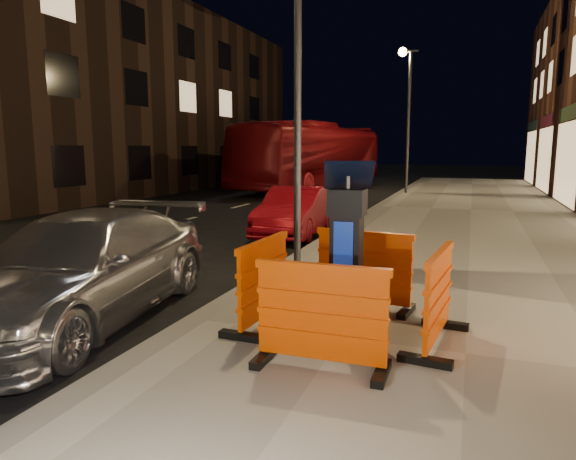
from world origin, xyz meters
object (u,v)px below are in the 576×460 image
(barrier_kerbside, at_px, (264,282))
(car_red, at_px, (295,235))
(barrier_back, at_px, (364,270))
(car_silver, at_px, (84,319))
(parking_kiosk, at_px, (346,254))
(barrier_front, at_px, (321,317))
(barrier_bldgside, at_px, (438,298))
(bus_doubledecker, at_px, (313,189))

(barrier_kerbside, distance_m, car_red, 6.87)
(barrier_back, bearing_deg, car_silver, -152.95)
(car_red, bearing_deg, parking_kiosk, -70.67)
(parking_kiosk, distance_m, barrier_front, 1.03)
(barrier_bldgside, bearing_deg, car_silver, 99.52)
(barrier_bldgside, relative_size, car_red, 0.35)
(parking_kiosk, distance_m, bus_doubledecker, 21.20)
(barrier_front, distance_m, car_silver, 3.45)
(bus_doubledecker, bearing_deg, parking_kiosk, -62.86)
(parking_kiosk, bearing_deg, barrier_bldgside, 4.47)
(barrier_bldgside, relative_size, bus_doubledecker, 0.10)
(barrier_back, bearing_deg, bus_doubledecker, 116.23)
(parking_kiosk, distance_m, car_silver, 3.47)
(barrier_front, distance_m, barrier_kerbside, 1.34)
(barrier_front, xyz_separation_m, barrier_back, (0.00, 1.90, 0.00))
(parking_kiosk, distance_m, barrier_back, 1.03)
(barrier_kerbside, xyz_separation_m, car_silver, (-2.36, -0.23, -0.64))
(barrier_back, height_order, bus_doubledecker, bus_doubledecker)
(car_silver, xyz_separation_m, bus_doubledecker, (-3.21, 20.37, 0.00))
(barrier_front, height_order, bus_doubledecker, bus_doubledecker)
(car_red, bearing_deg, barrier_back, -67.27)
(barrier_front, bearing_deg, parking_kiosk, 89.47)
(parking_kiosk, relative_size, barrier_kerbside, 1.40)
(barrier_back, distance_m, barrier_bldgside, 1.34)
(barrier_kerbside, xyz_separation_m, car_red, (-1.87, 6.59, -0.64))
(barrier_back, distance_m, barrier_kerbside, 1.34)
(barrier_front, bearing_deg, barrier_back, 89.47)
(car_red, distance_m, bus_doubledecker, 14.06)
(car_red, bearing_deg, barrier_bldgside, -64.06)
(barrier_front, relative_size, barrier_back, 1.00)
(barrier_kerbside, height_order, car_silver, barrier_kerbside)
(barrier_back, height_order, car_silver, barrier_back)
(car_silver, bearing_deg, bus_doubledecker, 91.53)
(car_silver, distance_m, bus_doubledecker, 20.63)
(barrier_front, distance_m, car_red, 8.07)
(barrier_kerbside, relative_size, barrier_bldgside, 1.00)
(parking_kiosk, height_order, barrier_bldgside, parking_kiosk)
(car_red, bearing_deg, barrier_kerbside, -78.00)
(barrier_bldgside, height_order, car_silver, barrier_bldgside)
(barrier_bldgside, xyz_separation_m, car_red, (-3.77, 6.59, -0.64))
(barrier_kerbside, bearing_deg, barrier_back, -42.53)
(car_silver, height_order, bus_doubledecker, bus_doubledecker)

